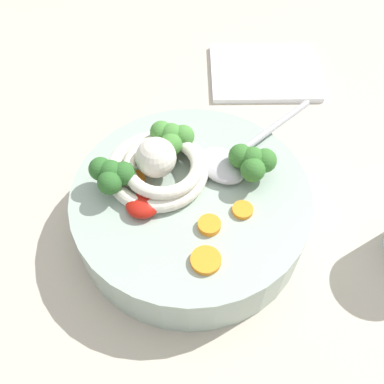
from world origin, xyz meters
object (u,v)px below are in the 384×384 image
Objects in this scene: soup_bowl at (192,208)px; soup_spoon at (231,159)px; folded_napkin at (264,72)px; noodle_pile at (160,166)px.

soup_bowl is 1.77× the size of soup_spoon.
soup_spoon is (4.32, 4.12, 3.84)cm from soup_bowl.
folded_napkin is at bearing 31.28° from soup_spoon.
noodle_pile is at bearing -119.03° from folded_napkin.
soup_bowl reaches higher than folded_napkin.
soup_bowl is 1.60× the size of folded_napkin.
soup_spoon is at bearing 43.62° from soup_bowl.
soup_spoon is at bearing 13.34° from noodle_pile.
noodle_pile is 0.84× the size of soup_spoon.
soup_spoon is 25.65cm from folded_napkin.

